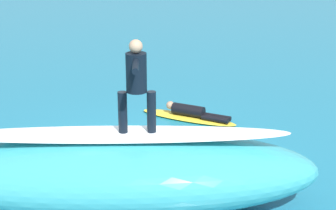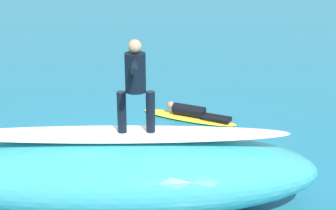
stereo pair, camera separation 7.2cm
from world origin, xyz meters
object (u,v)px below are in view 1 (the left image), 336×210
Objects in this scene: surfboard_riding at (138,134)px; surfer_riding at (136,80)px; surfboard_paddling at (188,117)px; surfer_paddling at (193,112)px.

surfer_riding reaches higher than surfboard_riding.
surfboard_riding is at bearing 102.92° from surfboard_paddling.
surfboard_paddling is 0.20m from surfer_paddling.
surfer_riding is at bearing 101.28° from surfer_paddling.
surfboard_riding is 4.25m from surfer_paddling.
surfboard_riding is at bearing 101.28° from surfer_paddling.
surfboard_paddling is at bearing -105.70° from surfer_riding.
surfboard_riding is 1.57× the size of surfer_paddling.
surfer_paddling is at bearing -107.33° from surfboard_riding.
surfboard_paddling is (-1.83, -3.71, -1.22)m from surfboard_riding.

